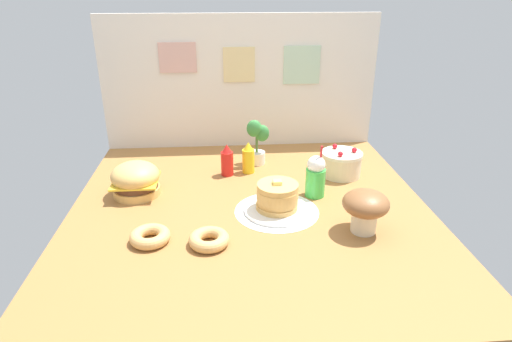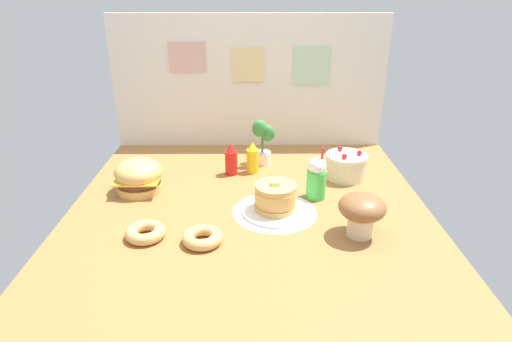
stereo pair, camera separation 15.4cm
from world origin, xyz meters
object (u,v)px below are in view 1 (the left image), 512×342
burger (136,180)px  donut_chocolate (209,239)px  mustard_bottle (248,158)px  donut_pink_glaze (150,236)px  ketchup_bottle (227,161)px  potted_plant (257,140)px  pancake_stack (277,199)px  cream_soda_cup (316,176)px  layer_cake (341,163)px  mushroom_stool (365,207)px

burger → donut_chocolate: bearing=-52.9°
mustard_bottle → donut_pink_glaze: 91.55cm
ketchup_bottle → potted_plant: 27.00cm
burger → pancake_stack: burger is taller
mustard_bottle → potted_plant: size_ratio=0.66×
mustard_bottle → cream_soda_cup: 49.87cm
pancake_stack → layer_cake: bearing=43.8°
ketchup_bottle → cream_soda_cup: bearing=-33.9°
burger → layer_cake: burger is taller
layer_cake → donut_pink_glaze: (-107.17, -67.21, -4.71)cm
layer_cake → mustard_bottle: size_ratio=1.25×
layer_cake → mushroom_stool: mushroom_stool is taller
pancake_stack → mustard_bottle: size_ratio=1.70×
donut_pink_glaze → donut_chocolate: (27.17, -4.71, 0.00)cm
ketchup_bottle → mustard_bottle: (13.31, 2.94, 0.00)cm
burger → layer_cake: size_ratio=1.06×
donut_pink_glaze → pancake_stack: bearing=21.1°
burger → donut_pink_glaze: size_ratio=1.43×
donut_pink_glaze → donut_chocolate: same height
layer_cake → mustard_bottle: mustard_bottle is taller
cream_soda_cup → donut_pink_glaze: (-85.39, -40.73, -8.80)cm
cream_soda_cup → donut_pink_glaze: cream_soda_cup is taller
mustard_bottle → potted_plant: 16.99cm
mustard_bottle → pancake_stack: bearing=-77.5°
pancake_stack → mushroom_stool: mushroom_stool is taller
ketchup_bottle → donut_pink_glaze: size_ratio=1.08×
mustard_bottle → donut_chocolate: size_ratio=1.08×
donut_chocolate → layer_cake: bearing=42.0°
pancake_stack → cream_soda_cup: cream_soda_cup is taller
cream_soda_cup → donut_pink_glaze: size_ratio=1.61×
mushroom_stool → ketchup_bottle: bearing=131.6°
mustard_bottle → cream_soda_cup: (34.99, -35.45, 2.49)cm
mustard_bottle → donut_chocolate: 84.39cm
donut_chocolate → mushroom_stool: bearing=4.7°
pancake_stack → layer_cake: size_ratio=1.36×
burger → ketchup_bottle: size_ratio=1.33×
potted_plant → donut_pink_glaze: bearing=-122.2°
layer_cake → potted_plant: (-50.32, 23.00, 8.66)cm
burger → layer_cake: 122.75cm
ketchup_bottle → mustard_bottle: same height
burger → donut_chocolate: size_ratio=1.43×
mushroom_stool → donut_pink_glaze: bearing=-179.2°
donut_pink_glaze → mushroom_stool: bearing=0.8°
burger → mushroom_stool: mushroom_stool is taller
layer_cake → mustard_bottle: bearing=171.0°
burger → potted_plant: 82.03cm
donut_pink_glaze → layer_cake: bearing=32.1°
ketchup_bottle → mushroom_stool: bearing=-48.4°
pancake_stack → potted_plant: size_ratio=1.11×
donut_chocolate → mustard_bottle: bearing=74.0°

